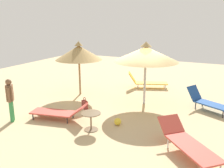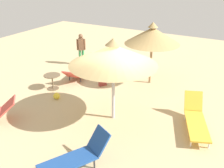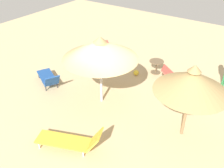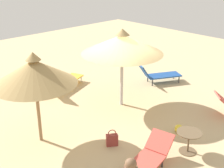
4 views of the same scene
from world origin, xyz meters
TOP-DOWN VIEW (x-y plane):
  - ground at (0.00, 0.00)m, footprint 24.00×24.00m
  - parasol_umbrella_far_left at (-0.05, 0.34)m, footprint 2.79×2.79m
  - parasol_umbrella_near_right at (-0.01, -3.01)m, footprint 2.28×2.28m
  - lounge_chair_front at (-0.46, 2.91)m, footprint 1.37×1.89m
  - lounge_chair_near_left at (-2.61, -0.41)m, footprint 1.32×2.20m
  - lounge_chair_edge at (3.02, -1.95)m, footprint 1.07×2.23m
  - handbag at (1.62, -1.72)m, footprint 0.31×0.36m
  - side_table_round at (3.26, -0.44)m, footprint 0.68×0.68m
  - beach_ball at (2.51, 0.21)m, footprint 0.26×0.26m

SIDE VIEW (x-z plane):
  - ground at x=0.00m, z-range -0.10..0.00m
  - beach_ball at x=2.51m, z-range 0.00..0.26m
  - handbag at x=1.62m, z-range -0.07..0.44m
  - lounge_chair_edge at x=3.02m, z-range -0.02..0.64m
  - lounge_chair_near_left at x=-2.61m, z-range -0.09..0.77m
  - lounge_chair_front at x=-0.46m, z-range -0.05..0.82m
  - side_table_round at x=3.26m, z-range 0.12..0.73m
  - parasol_umbrella_near_right at x=-0.01m, z-range 0.77..3.42m
  - parasol_umbrella_far_left at x=-0.05m, z-range 0.85..3.60m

